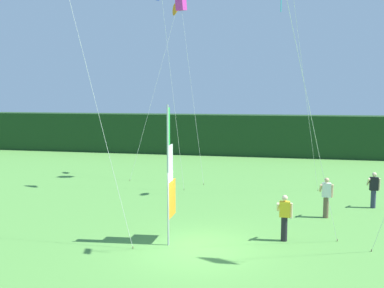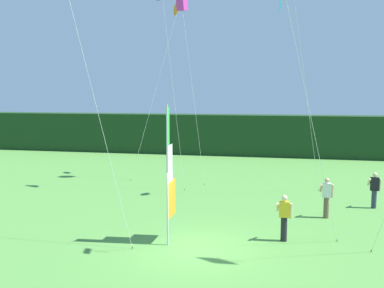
{
  "view_description": "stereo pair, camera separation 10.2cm",
  "coord_description": "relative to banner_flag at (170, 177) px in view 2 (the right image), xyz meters",
  "views": [
    {
      "loc": [
        2.79,
        -13.76,
        5.11
      ],
      "look_at": [
        -0.75,
        3.14,
        3.16
      ],
      "focal_mm": 40.88,
      "sensor_mm": 36.0,
      "label": 1
    },
    {
      "loc": [
        2.89,
        -13.74,
        5.11
      ],
      "look_at": [
        -0.75,
        3.14,
        3.16
      ],
      "focal_mm": 40.88,
      "sensor_mm": 36.0,
      "label": 2
    }
  ],
  "objects": [
    {
      "name": "kite_magenta_box_6",
      "position": [
        -2.22,
        11.15,
        8.0
      ],
      "size": [
        1.96,
        1.71,
        10.74
      ],
      "color": "brown",
      "rests_on": "ground"
    },
    {
      "name": "ground_plane",
      "position": [
        0.96,
        -0.49,
        -2.29
      ],
      "size": [
        120.0,
        120.0,
        0.0
      ],
      "primitive_type": "plane",
      "color": "#518E3D"
    },
    {
      "name": "kite_cyan_diamond_4",
      "position": [
        3.79,
        -0.66,
        5.5
      ],
      "size": [
        2.3,
        2.42,
        8.89
      ],
      "color": "brown",
      "rests_on": "ground"
    },
    {
      "name": "person_mid_field",
      "position": [
        5.57,
        4.3,
        -1.39
      ],
      "size": [
        0.55,
        0.48,
        1.69
      ],
      "color": "brown",
      "rests_on": "ground"
    },
    {
      "name": "distant_treeline",
      "position": [
        0.96,
        22.89,
        -0.58
      ],
      "size": [
        80.0,
        2.4,
        3.42
      ],
      "primitive_type": "cube",
      "color": "#193819",
      "rests_on": "ground"
    },
    {
      "name": "person_near_banner",
      "position": [
        3.87,
        0.97,
        -1.42
      ],
      "size": [
        0.55,
        0.48,
        1.64
      ],
      "color": "black",
      "rests_on": "ground"
    },
    {
      "name": "kite_orange_delta_0",
      "position": [
        -2.83,
        12.48,
        7.95
      ],
      "size": [
        2.68,
        2.84,
        10.69
      ],
      "color": "brown",
      "rests_on": "ground"
    },
    {
      "name": "banner_flag",
      "position": [
        0.0,
        0.0,
        0.0
      ],
      "size": [
        0.06,
        1.03,
        4.79
      ],
      "color": "#B7B7BC",
      "rests_on": "ground"
    },
    {
      "name": "person_far_left",
      "position": [
        7.82,
        6.4,
        -1.42
      ],
      "size": [
        0.55,
        0.48,
        1.63
      ],
      "color": "#2D334C",
      "rests_on": "ground"
    }
  ]
}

